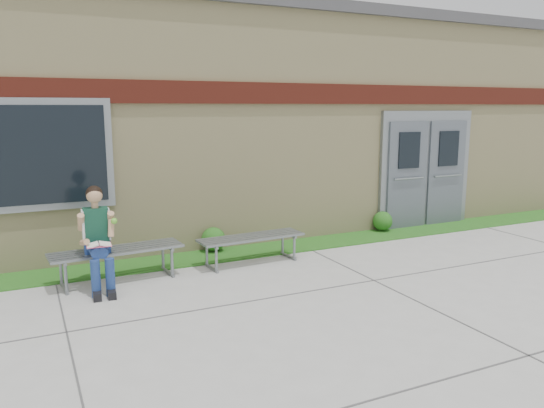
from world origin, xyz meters
TOP-DOWN VIEW (x-y plane):
  - ground at (0.00, 0.00)m, footprint 80.00×80.00m
  - grass_strip at (0.00, 2.60)m, footprint 16.00×0.80m
  - school_building at (-0.00, 5.99)m, footprint 16.20×6.22m
  - bench_left at (-2.21, 2.00)m, footprint 1.81×0.64m
  - bench_right at (-0.21, 2.00)m, footprint 1.67×0.56m
  - girl at (-2.47, 1.79)m, footprint 0.48×0.82m
  - shrub_mid at (-0.52, 2.85)m, footprint 0.40×0.40m
  - shrub_east at (2.91, 2.85)m, footprint 0.37×0.37m

SIDE VIEW (x-z plane):
  - ground at x=0.00m, z-range 0.00..0.00m
  - grass_strip at x=0.00m, z-range 0.00..0.02m
  - shrub_east at x=2.91m, z-range 0.02..0.39m
  - shrub_mid at x=-0.52m, z-range 0.02..0.42m
  - bench_right at x=-0.21m, z-range 0.12..0.54m
  - bench_left at x=-2.21m, z-range 0.13..0.59m
  - girl at x=-2.47m, z-range 0.03..1.39m
  - school_building at x=0.00m, z-range 0.00..4.20m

